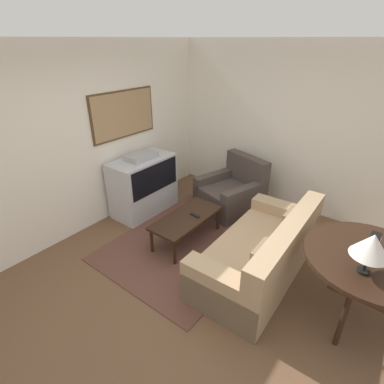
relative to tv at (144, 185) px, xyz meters
name	(u,v)px	position (x,y,z in m)	size (l,w,h in m)	color
ground_plane	(194,284)	(-0.90, -1.76, -0.49)	(12.00, 12.00, 0.00)	brown
wall_back	(75,144)	(-0.88, 0.37, 0.86)	(12.00, 0.10, 2.70)	silver
wall_right	(292,130)	(1.73, -1.76, 0.86)	(0.06, 12.00, 2.70)	silver
area_rug	(189,242)	(-0.28, -1.19, -0.48)	(2.40, 1.85, 0.01)	brown
tv	(144,185)	(0.00, 0.00, 0.00)	(1.09, 0.59, 1.05)	#B7B7BC
couch	(261,254)	(-0.22, -2.29, -0.19)	(1.98, 0.98, 0.85)	tan
armchair	(232,193)	(0.98, -1.14, -0.20)	(1.15, 1.11, 0.90)	#473D38
coffee_table	(186,219)	(-0.25, -1.12, -0.12)	(1.12, 0.51, 0.42)	black
console_table	(372,263)	(-0.24, -3.41, 0.26)	(1.26, 1.26, 0.82)	black
table_lamp	(372,246)	(-0.52, -3.37, 0.62)	(0.32, 0.32, 0.41)	black
mantel_clock	(373,244)	(-0.16, -3.37, 0.43)	(0.14, 0.10, 0.20)	black
remote	(195,215)	(-0.16, -1.21, -0.07)	(0.06, 0.16, 0.02)	black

